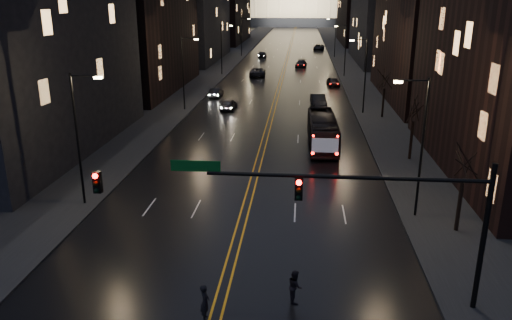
% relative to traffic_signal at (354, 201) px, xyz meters
% --- Properties ---
extents(ground, '(900.00, 900.00, 0.00)m').
position_rel_traffic_signal_xyz_m(ground, '(-5.91, 0.00, -5.10)').
color(ground, black).
rests_on(ground, ground).
extents(road, '(20.00, 320.00, 0.02)m').
position_rel_traffic_signal_xyz_m(road, '(-5.91, 130.00, -5.09)').
color(road, black).
rests_on(road, ground).
extents(sidewalk_left, '(8.00, 320.00, 0.16)m').
position_rel_traffic_signal_xyz_m(sidewalk_left, '(-19.91, 130.00, -5.02)').
color(sidewalk_left, black).
rests_on(sidewalk_left, ground).
extents(sidewalk_right, '(8.00, 320.00, 0.16)m').
position_rel_traffic_signal_xyz_m(sidewalk_right, '(8.09, 130.00, -5.02)').
color(sidewalk_right, black).
rests_on(sidewalk_right, ground).
extents(center_line, '(0.62, 320.00, 0.01)m').
position_rel_traffic_signal_xyz_m(center_line, '(-5.91, 130.00, -5.08)').
color(center_line, orange).
rests_on(center_line, road).
extents(building_left_near, '(12.00, 28.00, 22.00)m').
position_rel_traffic_signal_xyz_m(building_left_near, '(-26.91, 22.00, 5.90)').
color(building_left_near, black).
rests_on(building_left_near, ground).
extents(building_left_far, '(12.00, 34.00, 20.00)m').
position_rel_traffic_signal_xyz_m(building_left_far, '(-26.91, 92.00, 4.90)').
color(building_left_far, black).
rests_on(building_left_far, ground).
extents(building_left_dist, '(12.00, 40.00, 24.00)m').
position_rel_traffic_signal_xyz_m(building_left_dist, '(-26.91, 140.00, 6.90)').
color(building_left_dist, black).
rests_on(building_left_dist, ground).
extents(building_right_mid, '(12.00, 34.00, 26.00)m').
position_rel_traffic_signal_xyz_m(building_right_mid, '(15.09, 92.00, 7.90)').
color(building_right_mid, black).
rests_on(building_right_mid, ground).
extents(building_right_dist, '(12.00, 40.00, 22.00)m').
position_rel_traffic_signal_xyz_m(building_right_dist, '(15.09, 140.00, 5.90)').
color(building_right_dist, black).
rests_on(building_right_dist, ground).
extents(traffic_signal, '(17.29, 0.45, 7.00)m').
position_rel_traffic_signal_xyz_m(traffic_signal, '(0.00, 0.00, 0.00)').
color(traffic_signal, black).
rests_on(traffic_signal, ground).
extents(streetlamp_right_near, '(2.13, 0.25, 9.00)m').
position_rel_traffic_signal_xyz_m(streetlamp_right_near, '(4.91, 10.00, -0.02)').
color(streetlamp_right_near, black).
rests_on(streetlamp_right_near, ground).
extents(streetlamp_left_near, '(2.13, 0.25, 9.00)m').
position_rel_traffic_signal_xyz_m(streetlamp_left_near, '(-16.72, 10.00, -0.02)').
color(streetlamp_left_near, black).
rests_on(streetlamp_left_near, ground).
extents(streetlamp_right_mid, '(2.13, 0.25, 9.00)m').
position_rel_traffic_signal_xyz_m(streetlamp_right_mid, '(4.91, 40.00, -0.02)').
color(streetlamp_right_mid, black).
rests_on(streetlamp_right_mid, ground).
extents(streetlamp_left_mid, '(2.13, 0.25, 9.00)m').
position_rel_traffic_signal_xyz_m(streetlamp_left_mid, '(-16.72, 40.00, -0.02)').
color(streetlamp_left_mid, black).
rests_on(streetlamp_left_mid, ground).
extents(streetlamp_right_far, '(2.13, 0.25, 9.00)m').
position_rel_traffic_signal_xyz_m(streetlamp_right_far, '(4.91, 70.00, -0.02)').
color(streetlamp_right_far, black).
rests_on(streetlamp_right_far, ground).
extents(streetlamp_left_far, '(2.13, 0.25, 9.00)m').
position_rel_traffic_signal_xyz_m(streetlamp_left_far, '(-16.72, 70.00, -0.02)').
color(streetlamp_left_far, black).
rests_on(streetlamp_left_far, ground).
extents(streetlamp_right_dist, '(2.13, 0.25, 9.00)m').
position_rel_traffic_signal_xyz_m(streetlamp_right_dist, '(4.91, 100.00, -0.02)').
color(streetlamp_right_dist, black).
rests_on(streetlamp_right_dist, ground).
extents(streetlamp_left_dist, '(2.13, 0.25, 9.00)m').
position_rel_traffic_signal_xyz_m(streetlamp_left_dist, '(-16.72, 100.00, -0.02)').
color(streetlamp_left_dist, black).
rests_on(streetlamp_left_dist, ground).
extents(tree_right_near, '(2.40, 2.40, 6.65)m').
position_rel_traffic_signal_xyz_m(tree_right_near, '(7.09, 8.00, -0.58)').
color(tree_right_near, black).
rests_on(tree_right_near, ground).
extents(tree_right_mid, '(2.40, 2.40, 6.65)m').
position_rel_traffic_signal_xyz_m(tree_right_mid, '(7.09, 22.00, -0.58)').
color(tree_right_mid, black).
rests_on(tree_right_mid, ground).
extents(tree_right_far, '(2.40, 2.40, 6.65)m').
position_rel_traffic_signal_xyz_m(tree_right_far, '(7.09, 38.00, -0.58)').
color(tree_right_far, black).
rests_on(tree_right_far, ground).
extents(bus, '(2.72, 10.69, 2.96)m').
position_rel_traffic_signal_xyz_m(bus, '(-0.33, 25.81, -3.62)').
color(bus, black).
rests_on(bus, ground).
extents(oncoming_car_a, '(1.92, 4.25, 1.42)m').
position_rel_traffic_signal_xyz_m(oncoming_car_a, '(-11.46, 40.80, -4.39)').
color(oncoming_car_a, black).
rests_on(oncoming_car_a, ground).
extents(oncoming_car_b, '(1.56, 4.08, 1.33)m').
position_rel_traffic_signal_xyz_m(oncoming_car_b, '(-14.41, 48.93, -4.44)').
color(oncoming_car_b, black).
rests_on(oncoming_car_b, ground).
extents(oncoming_car_c, '(2.92, 5.88, 1.60)m').
position_rel_traffic_signal_xyz_m(oncoming_car_c, '(-10.30, 68.87, -4.30)').
color(oncoming_car_c, black).
rests_on(oncoming_car_c, ground).
extents(oncoming_car_d, '(2.52, 4.94, 1.37)m').
position_rel_traffic_signal_xyz_m(oncoming_car_d, '(-11.86, 98.45, -4.42)').
color(oncoming_car_d, black).
rests_on(oncoming_car_d, ground).
extents(receding_car_a, '(2.10, 4.96, 1.59)m').
position_rel_traffic_signal_xyz_m(receding_car_a, '(-0.19, 43.79, -4.31)').
color(receding_car_a, black).
rests_on(receding_car_a, ground).
extents(receding_car_b, '(2.17, 4.37, 1.43)m').
position_rel_traffic_signal_xyz_m(receding_car_b, '(2.59, 59.57, -4.39)').
color(receding_car_b, black).
rests_on(receding_car_b, ground).
extents(receding_car_c, '(2.53, 5.19, 1.45)m').
position_rel_traffic_signal_xyz_m(receding_car_c, '(-2.62, 81.77, -4.38)').
color(receding_car_c, black).
rests_on(receding_car_c, ground).
extents(receding_car_d, '(3.18, 5.84, 1.56)m').
position_rel_traffic_signal_xyz_m(receding_car_d, '(1.94, 117.18, -4.33)').
color(receding_car_d, black).
rests_on(receding_car_d, ground).
extents(pedestrian_a, '(0.47, 0.66, 1.70)m').
position_rel_traffic_signal_xyz_m(pedestrian_a, '(-6.33, -1.77, -4.25)').
color(pedestrian_a, black).
rests_on(pedestrian_a, ground).
extents(pedestrian_b, '(0.59, 0.85, 1.60)m').
position_rel_traffic_signal_xyz_m(pedestrian_b, '(-2.45, -0.04, -4.31)').
color(pedestrian_b, black).
rests_on(pedestrian_b, ground).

